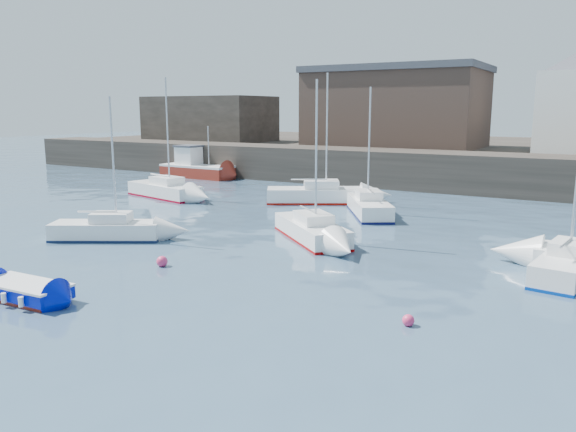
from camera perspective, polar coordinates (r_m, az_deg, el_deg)
The scene contains 16 objects.
water at distance 17.55m, azimuth -20.59°, elevation -11.21°, with size 220.00×220.00×0.00m, color #2D4760.
quay_wall at distance 47.12m, azimuth 14.30°, elevation 4.52°, with size 90.00×5.00×3.00m, color #28231E.
land_strip at distance 64.56m, azimuth 18.79°, elevation 5.80°, with size 90.00×32.00×2.80m, color #28231E.
warehouse at distance 56.32m, azimuth 10.90°, elevation 10.85°, with size 16.40×10.40×7.60m.
bldg_west at distance 66.21m, azimuth -7.96°, elevation 9.76°, with size 14.00×8.00×5.00m.
blue_dinghy at distance 21.10m, azimuth -25.17°, elevation -6.84°, with size 3.38×1.84×0.63m.
fishing_boat at distance 54.26m, azimuth -9.34°, elevation 4.90°, with size 7.39×2.95×4.85m.
sailboat_a at distance 29.28m, azimuth -17.89°, elevation -1.32°, with size 5.51×4.17×6.98m.
sailboat_b at distance 27.85m, azimuth 2.39°, elevation -1.38°, with size 5.80×5.41×7.74m.
sailboat_c at distance 24.08m, azimuth 26.43°, elevation -4.45°, with size 2.25×5.21×6.65m.
sailboat_e at distance 42.22m, azimuth -12.40°, elevation 2.63°, with size 6.97×3.59×8.57m.
sailboat_f at distance 34.67m, azimuth 8.24°, elevation 1.00°, with size 4.77×6.01×7.69m.
sailboat_h at distance 38.91m, azimuth 2.95°, elevation 2.20°, with size 6.98×5.33×8.77m.
buoy_near at distance 23.80m, azimuth -12.65°, elevation -5.00°, with size 0.46×0.46×0.46m, color #E03266.
buoy_mid at distance 17.48m, azimuth 12.10°, elevation -10.83°, with size 0.37×0.37×0.37m, color #E03266.
buoy_far at distance 32.71m, azimuth 2.71°, elevation -0.45°, with size 0.38×0.38×0.38m, color #E03266.
Camera 1 is at (12.89, -10.06, 6.37)m, focal length 35.00 mm.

